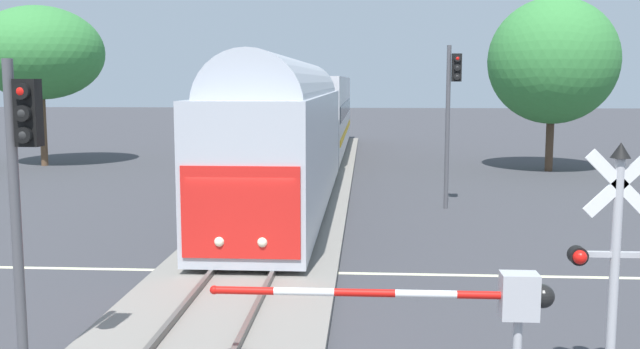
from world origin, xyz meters
name	(u,v)px	position (x,y,z in m)	size (l,w,h in m)	color
ground_plane	(249,272)	(0.00, 0.00, 0.00)	(220.00, 220.00, 0.00)	#3D3D42
road_centre_stripe	(249,271)	(0.00, 0.00, 0.00)	(44.00, 0.20, 0.01)	beige
railway_track	(249,268)	(0.00, 0.00, 0.10)	(4.40, 80.00, 0.32)	gray
commuter_train	(309,119)	(0.00, 18.33, 2.79)	(3.04, 42.06, 5.16)	#B2B7C1
crossing_gate_near	(484,299)	(4.67, -6.46, 1.38)	(5.27, 0.40, 1.80)	#B7B7BC
crossing_signal_mast	(617,247)	(6.41, -6.99, 2.34)	(1.36, 0.44, 3.83)	#B2B2B7
traffic_signal_median	(21,169)	(-2.29, -6.80, 3.36)	(0.53, 0.38, 5.01)	#4C4C51
traffic_signal_far_side	(452,100)	(5.94, 9.30, 3.98)	(0.53, 0.38, 5.95)	#4C4C51
pine_left_background	(39,53)	(-15.01, 21.61, 6.19)	(6.93, 6.93, 8.74)	brown
oak_far_right	(553,61)	(12.37, 20.91, 5.69)	(6.58, 6.58, 8.92)	#4C3828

